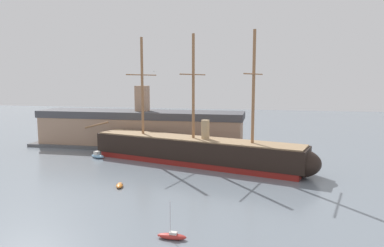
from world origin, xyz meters
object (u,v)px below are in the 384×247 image
object	(u,v)px
tall_ship	(193,150)
dockside_warehouse_left	(140,129)
motorboat_far_left	(98,156)
dinghy_alongside_bow	(120,185)
seagull_in_flight	(155,72)
sailboat_near_centre	(172,236)

from	to	relation	value
tall_ship	dockside_warehouse_left	distance (m)	24.56
tall_ship	dockside_warehouse_left	xyz separation A→B (m)	(-18.18, 16.41, 1.91)
motorboat_far_left	dockside_warehouse_left	xyz separation A→B (m)	(5.09, 15.34, 4.40)
dinghy_alongside_bow	seagull_in_flight	xyz separation A→B (m)	(8.47, -6.00, 19.19)
tall_ship	sailboat_near_centre	bearing A→B (deg)	-82.48
tall_ship	motorboat_far_left	distance (m)	23.42
sailboat_near_centre	motorboat_far_left	xyz separation A→B (m)	(-28.04, 37.22, 0.18)
sailboat_near_centre	seagull_in_flight	world-z (taller)	seagull_in_flight
seagull_in_flight	sailboat_near_centre	bearing A→B (deg)	-64.26
dinghy_alongside_bow	dockside_warehouse_left	world-z (taller)	dockside_warehouse_left
sailboat_near_centre	dinghy_alongside_bow	distance (m)	22.12
dinghy_alongside_bow	motorboat_far_left	size ratio (longest dim) A/B	0.70
dockside_warehouse_left	seagull_in_flight	distance (m)	47.20
sailboat_near_centre	dinghy_alongside_bow	size ratio (longest dim) A/B	1.56
dinghy_alongside_bow	tall_ship	bearing A→B (deg)	64.29
dinghy_alongside_bow	motorboat_far_left	bearing A→B (deg)	125.28
dockside_warehouse_left	seagull_in_flight	xyz separation A→B (m)	(17.54, -41.34, 14.54)
sailboat_near_centre	seagull_in_flight	bearing A→B (deg)	115.74
tall_ship	seagull_in_flight	distance (m)	29.88
tall_ship	seagull_in_flight	size ratio (longest dim) A/B	55.58
tall_ship	seagull_in_flight	bearing A→B (deg)	-91.46
tall_ship	dinghy_alongside_bow	xyz separation A→B (m)	(-9.11, -18.93, -2.73)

